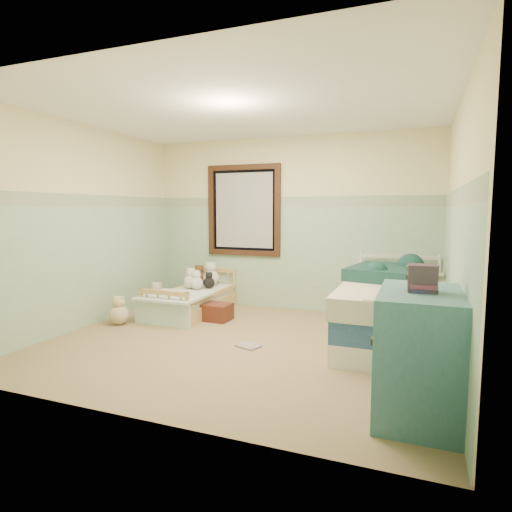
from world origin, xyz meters
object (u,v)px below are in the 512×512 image
at_px(plush_floor_tan, 119,315).
at_px(floor_book, 249,346).
at_px(plush_floor_cream, 157,298).
at_px(dresser, 419,353).
at_px(toddler_bed_frame, 192,306).
at_px(twin_bed_frame, 393,332).
at_px(red_pillow, 217,312).

bearing_deg(plush_floor_tan, floor_book, -7.02).
bearing_deg(plush_floor_cream, floor_book, -32.26).
xyz_separation_m(dresser, floor_book, (-1.69, 0.93, -0.44)).
relative_size(plush_floor_tan, floor_book, 1.06).
height_order(toddler_bed_frame, plush_floor_cream, plush_floor_cream).
bearing_deg(dresser, twin_bed_frame, 98.86).
height_order(plush_floor_cream, dresser, dresser).
distance_m(plush_floor_cream, dresser, 4.32).
bearing_deg(toddler_bed_frame, dresser, -34.28).
height_order(toddler_bed_frame, plush_floor_tan, plush_floor_tan).
height_order(plush_floor_tan, dresser, dresser).
height_order(twin_bed_frame, red_pillow, red_pillow).
xyz_separation_m(twin_bed_frame, red_pillow, (-2.23, 0.13, 0.00)).
bearing_deg(plush_floor_cream, twin_bed_frame, -8.80).
distance_m(toddler_bed_frame, plush_floor_cream, 0.71).
relative_size(twin_bed_frame, red_pillow, 5.83).
bearing_deg(dresser, plush_floor_cream, 149.24).
height_order(plush_floor_cream, floor_book, plush_floor_cream).
distance_m(dresser, floor_book, 1.98).
relative_size(plush_floor_cream, red_pillow, 0.71).
bearing_deg(plush_floor_tan, dresser, -18.05).
relative_size(twin_bed_frame, dresser, 2.31).
bearing_deg(dresser, toddler_bed_frame, 145.72).
bearing_deg(toddler_bed_frame, red_pillow, -25.69).
xyz_separation_m(plush_floor_cream, twin_bed_frame, (3.44, -0.53, -0.02)).
xyz_separation_m(plush_floor_tan, dresser, (3.57, -1.16, 0.32)).
xyz_separation_m(twin_bed_frame, floor_book, (-1.43, -0.74, -0.10)).
height_order(toddler_bed_frame, twin_bed_frame, twin_bed_frame).
bearing_deg(floor_book, plush_floor_tan, -169.10).
height_order(plush_floor_tan, floor_book, plush_floor_tan).
xyz_separation_m(twin_bed_frame, dresser, (0.26, -1.67, 0.34)).
distance_m(plush_floor_tan, floor_book, 1.90).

